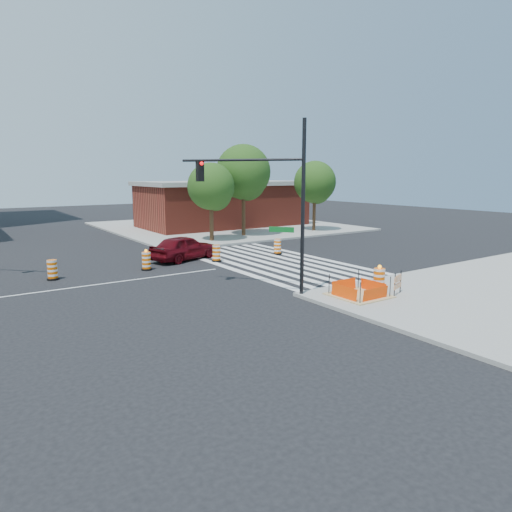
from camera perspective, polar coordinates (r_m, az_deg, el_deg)
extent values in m
plane|color=black|center=(23.38, -20.29, -3.52)|extent=(120.00, 120.00, 0.00)
cube|color=gray|center=(46.70, -4.07, 3.74)|extent=(22.00, 22.00, 0.15)
cube|color=silver|center=(26.26, -3.58, -1.43)|extent=(0.45, 13.50, 0.01)
cube|color=silver|center=(26.71, -1.92, -1.22)|extent=(0.45, 13.50, 0.01)
cube|color=silver|center=(27.20, -0.32, -1.01)|extent=(0.45, 13.50, 0.01)
cube|color=silver|center=(27.70, 1.23, -0.80)|extent=(0.45, 13.50, 0.01)
cube|color=silver|center=(28.22, 2.72, -0.61)|extent=(0.45, 13.50, 0.01)
cube|color=silver|center=(28.76, 4.15, -0.42)|extent=(0.45, 13.50, 0.01)
cube|color=silver|center=(29.32, 5.54, -0.24)|extent=(0.45, 13.50, 0.01)
cube|color=silver|center=(29.89, 6.86, -0.06)|extent=(0.45, 13.50, 0.01)
cube|color=silver|center=(23.38, -20.29, -3.51)|extent=(14.00, 0.12, 0.01)
cube|color=tan|center=(20.06, 12.74, -4.82)|extent=(2.20, 2.20, 0.05)
cube|color=#FD4105|center=(19.42, 14.71, -4.64)|extent=(1.44, 0.02, 0.55)
cube|color=#FD4105|center=(20.60, 10.94, -3.64)|extent=(1.44, 0.02, 0.55)
cube|color=#FD4105|center=(19.37, 10.94, -4.52)|extent=(0.02, 1.44, 0.55)
cube|color=#FD4105|center=(20.65, 14.48, -3.74)|extent=(0.02, 1.44, 0.55)
cylinder|color=black|center=(18.73, 12.91, -4.55)|extent=(0.04, 0.04, 0.90)
cylinder|color=black|center=(20.05, 16.43, -3.74)|extent=(0.04, 0.04, 0.90)
cylinder|color=black|center=(19.95, 9.13, -3.52)|extent=(0.04, 0.04, 0.90)
cylinder|color=black|center=(21.20, 12.68, -2.83)|extent=(0.04, 0.04, 0.90)
cube|color=maroon|center=(46.52, -4.11, 6.22)|extent=(16.00, 8.00, 4.20)
cube|color=gray|center=(46.42, -4.14, 9.06)|extent=(16.50, 8.50, 0.40)
imported|color=#53070E|center=(28.77, -9.02, 1.05)|extent=(4.92, 3.20, 1.56)
cylinder|color=black|center=(19.45, 5.89, 5.92)|extent=(0.17, 0.17, 7.40)
cylinder|color=black|center=(20.16, -1.92, 11.90)|extent=(3.51, 4.44, 0.11)
cube|color=black|center=(20.89, -7.02, 10.50)|extent=(0.30, 0.26, 0.93)
sphere|color=#FF0C0C|center=(20.73, -6.81, 11.41)|extent=(0.17, 0.17, 0.17)
cube|color=#0C591E|center=(19.75, 3.21, 3.32)|extent=(0.71, 0.90, 0.23)
cylinder|color=black|center=(20.94, 15.06, -4.21)|extent=(0.62, 0.62, 0.10)
cylinder|color=#E55C04|center=(20.82, 15.13, -2.84)|extent=(0.50, 0.50, 0.98)
sphere|color=#FF990C|center=(20.70, 15.20, -1.30)|extent=(0.17, 0.17, 0.17)
cube|color=#E55C04|center=(20.61, 17.32, -2.72)|extent=(0.81, 0.32, 0.28)
cube|color=#E55C04|center=(20.68, 17.28, -3.57)|extent=(0.81, 0.32, 0.22)
cylinder|color=black|center=(20.30, 16.95, -3.46)|extent=(0.04, 0.04, 0.99)
cylinder|color=black|center=(21.00, 17.63, -3.05)|extent=(0.04, 0.04, 0.99)
cylinder|color=#382314|center=(35.88, -5.59, 4.78)|extent=(0.32, 0.32, 3.88)
sphere|color=#1F4413|center=(35.73, -5.66, 8.66)|extent=(3.64, 3.64, 3.64)
sphere|color=#1F4413|center=(36.26, -5.17, 7.73)|extent=(2.67, 2.67, 2.67)
sphere|color=#1F4413|center=(35.38, -6.07, 8.05)|extent=(2.43, 2.43, 2.43)
cylinder|color=#382314|center=(38.79, -1.57, 5.96)|extent=(0.32, 0.32, 4.87)
sphere|color=#1F4413|center=(38.69, -1.59, 10.47)|extent=(4.57, 4.57, 4.57)
sphere|color=#1F4413|center=(39.22, -1.20, 9.35)|extent=(3.35, 3.35, 3.35)
sphere|color=#1F4413|center=(38.31, -1.94, 9.79)|extent=(3.05, 3.05, 3.05)
cylinder|color=#382314|center=(42.60, 7.28, 5.73)|extent=(0.29, 0.29, 4.08)
sphere|color=#1F4413|center=(42.48, 7.36, 9.16)|extent=(3.83, 3.83, 3.83)
sphere|color=#1F4413|center=(43.00, 7.56, 8.32)|extent=(2.81, 2.81, 2.81)
sphere|color=#1F4413|center=(42.11, 7.14, 8.64)|extent=(2.55, 2.55, 2.55)
cylinder|color=black|center=(25.36, -24.03, -2.62)|extent=(0.60, 0.60, 0.10)
cylinder|color=#E55C04|center=(25.26, -24.11, -1.51)|extent=(0.48, 0.48, 0.95)
cylinder|color=black|center=(26.22, -13.50, -1.61)|extent=(0.60, 0.60, 0.10)
cylinder|color=#E55C04|center=(26.13, -13.55, -0.54)|extent=(0.48, 0.48, 0.95)
sphere|color=#FF990C|center=(26.04, -13.60, 0.65)|extent=(0.16, 0.16, 0.16)
cylinder|color=black|center=(28.10, -4.96, -0.59)|extent=(0.60, 0.60, 0.10)
cylinder|color=#E55C04|center=(28.01, -4.97, 0.42)|extent=(0.48, 0.48, 0.95)
cylinder|color=black|center=(30.57, 2.70, 0.31)|extent=(0.60, 0.60, 0.10)
cylinder|color=#E55C04|center=(30.48, 2.70, 1.24)|extent=(0.48, 0.48, 0.95)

